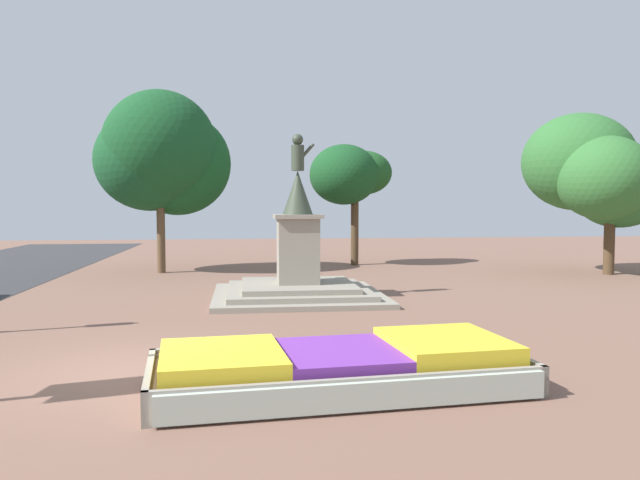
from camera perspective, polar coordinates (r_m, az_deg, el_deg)
The scene contains 6 objects.
ground_plane at distance 11.47m, azimuth -16.89°, elevation -11.37°, with size 80.18×80.18×0.00m, color brown.
flower_planter at distance 9.96m, azimuth 1.90°, elevation -11.64°, with size 6.05×3.11×0.71m.
statue_monument at distance 19.08m, azimuth -2.03°, elevation -2.82°, with size 5.11×5.11×4.99m.
park_tree_far_left at distance 27.98m, azimuth 23.93°, elevation 5.59°, with size 5.61×5.77×6.63m.
park_tree_behind_statue at distance 27.22m, azimuth -14.25°, elevation 7.41°, with size 5.64×4.98×7.57m.
park_tree_far_right at distance 29.39m, azimuth 2.80°, elevation 6.00°, with size 3.96×3.34×5.64m.
Camera 1 is at (1.93, -10.94, 2.89)m, focal length 35.00 mm.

